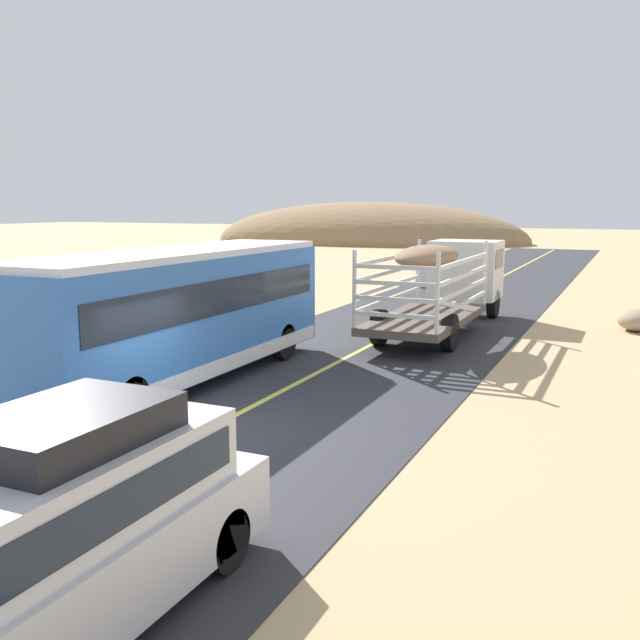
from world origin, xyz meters
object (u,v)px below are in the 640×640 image
at_px(livestock_truck, 452,275).
at_px(car_far, 444,271).
at_px(suv_near, 73,519).
at_px(boulder_near_shoulder, 638,320).
at_px(bus, 180,312).

xyz_separation_m(livestock_truck, car_far, (-3.57, 12.68, -1.10)).
height_order(suv_near, car_far, suv_near).
xyz_separation_m(suv_near, livestock_truck, (-0.96, 19.40, 0.64)).
relative_size(livestock_truck, boulder_near_shoulder, 5.66).
height_order(livestock_truck, car_far, livestock_truck).
xyz_separation_m(livestock_truck, boulder_near_shoulder, (6.12, 1.55, -1.42)).
distance_m(car_far, boulder_near_shoulder, 14.76).
relative_size(suv_near, boulder_near_shoulder, 2.70).
distance_m(livestock_truck, car_far, 13.22).
relative_size(livestock_truck, car_far, 2.20).
relative_size(bus, car_far, 2.27).
height_order(suv_near, boulder_near_shoulder, suv_near).
distance_m(livestock_truck, boulder_near_shoulder, 6.47).
distance_m(suv_near, car_far, 32.40).
distance_m(suv_near, livestock_truck, 19.44).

